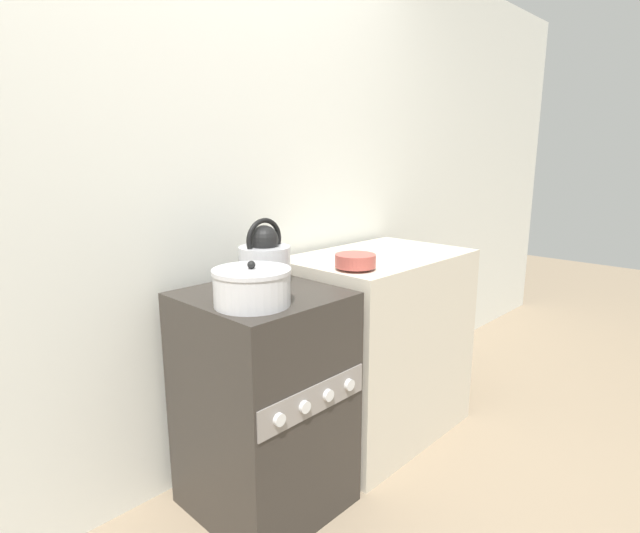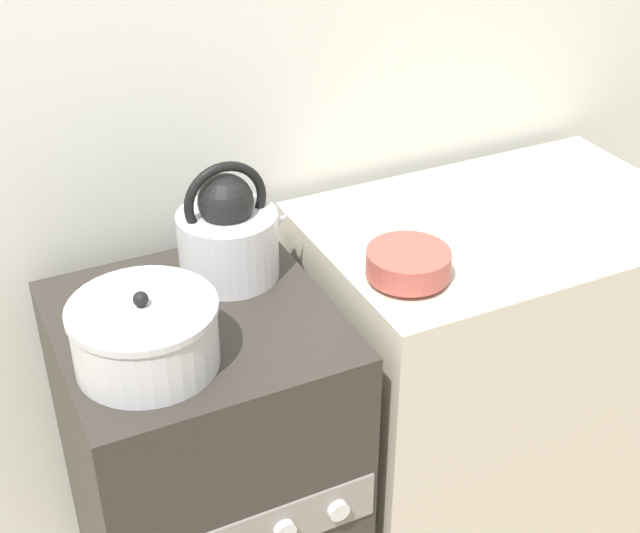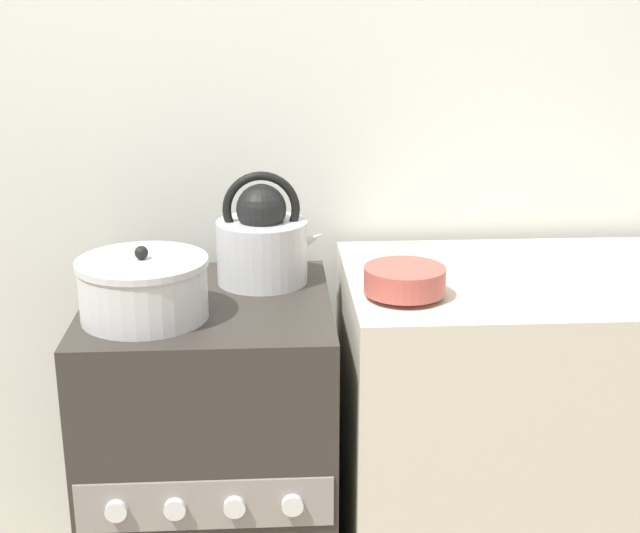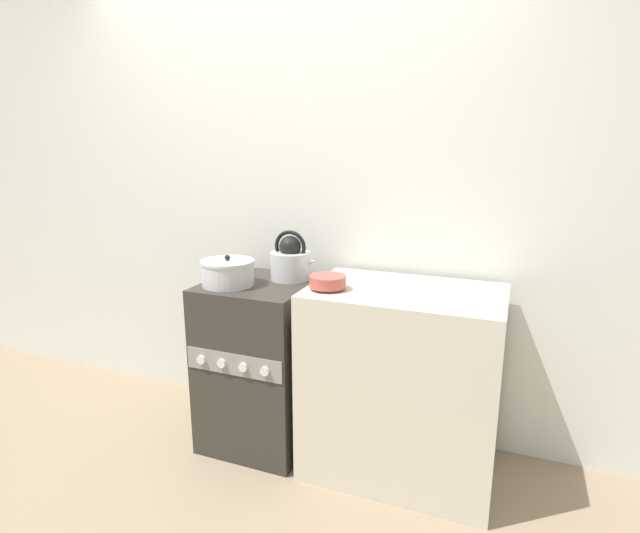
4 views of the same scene
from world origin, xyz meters
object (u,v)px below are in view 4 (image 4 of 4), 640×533
at_px(stove, 261,362).
at_px(kettle, 291,261).
at_px(enamel_bowl, 328,281).
at_px(cooking_pot, 228,273).

relative_size(stove, kettle, 3.41).
bearing_deg(enamel_bowl, cooking_pot, 179.01).
bearing_deg(kettle, enamel_bowl, -38.03).
distance_m(kettle, enamel_bowl, 0.38).
bearing_deg(cooking_pot, stove, 39.01).
xyz_separation_m(kettle, enamel_bowl, (0.29, -0.23, -0.02)).
bearing_deg(stove, cooking_pot, -140.99).
height_order(stove, enamel_bowl, enamel_bowl).
height_order(stove, cooking_pot, cooking_pot).
xyz_separation_m(kettle, cooking_pot, (-0.25, -0.22, -0.03)).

